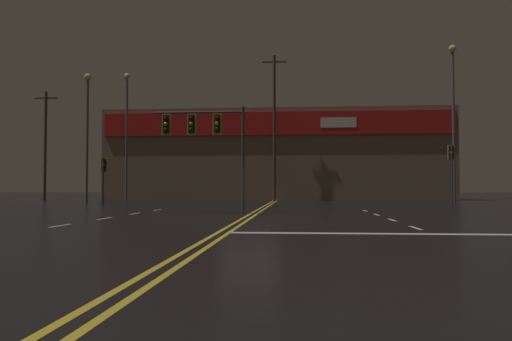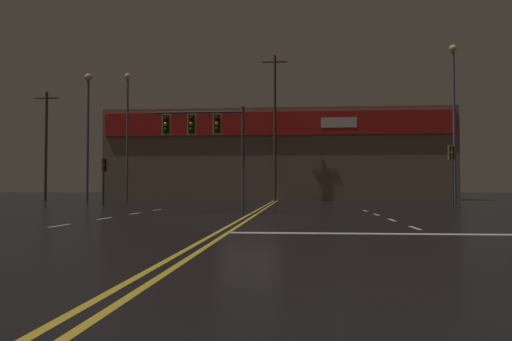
% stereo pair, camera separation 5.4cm
% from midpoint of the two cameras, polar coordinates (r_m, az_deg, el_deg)
% --- Properties ---
extents(ground_plane, '(200.00, 200.00, 0.00)m').
position_cam_midpoint_polar(ground_plane, '(20.55, -0.81, -5.27)').
color(ground_plane, black).
extents(road_markings, '(16.09, 60.00, 0.01)m').
position_cam_midpoint_polar(road_markings, '(18.94, 2.17, -5.54)').
color(road_markings, gold).
rests_on(road_markings, ground).
extents(traffic_signal_median, '(4.23, 0.36, 4.90)m').
position_cam_midpoint_polar(traffic_signal_median, '(23.06, -6.14, 4.57)').
color(traffic_signal_median, '#38383D').
rests_on(traffic_signal_median, ground).
extents(traffic_signal_corner_northwest, '(0.42, 0.36, 3.22)m').
position_cam_midpoint_polar(traffic_signal_corner_northwest, '(35.20, -17.06, 0.04)').
color(traffic_signal_corner_northwest, '#38383D').
rests_on(traffic_signal_corner_northwest, ground).
extents(traffic_signal_corner_northeast, '(0.42, 0.36, 3.90)m').
position_cam_midpoint_polar(traffic_signal_corner_northeast, '(33.99, 21.40, 1.01)').
color(traffic_signal_corner_northeast, '#38383D').
rests_on(traffic_signal_corner_northeast, ground).
extents(streetlight_near_right, '(0.56, 0.56, 11.69)m').
position_cam_midpoint_polar(streetlight_near_right, '(39.56, 21.58, 6.99)').
color(streetlight_near_right, '#59595E').
rests_on(streetlight_near_right, ground).
extents(streetlight_median_approach, '(0.56, 0.56, 10.04)m').
position_cam_midpoint_polar(streetlight_median_approach, '(40.93, -18.75, 5.40)').
color(streetlight_median_approach, '#59595E').
rests_on(streetlight_median_approach, ground).
extents(streetlight_far_left, '(0.56, 0.56, 11.43)m').
position_cam_midpoint_polar(streetlight_far_left, '(46.22, -14.59, 5.46)').
color(streetlight_far_left, '#59595E').
rests_on(streetlight_far_left, ground).
extents(building_backdrop, '(32.53, 10.23, 8.51)m').
position_cam_midpoint_polar(building_backdrop, '(50.32, 2.42, 1.56)').
color(building_backdrop, '#7A6651').
rests_on(building_backdrop, ground).
extents(utility_pole_row, '(45.02, 0.26, 12.99)m').
position_cam_midpoint_polar(utility_pole_row, '(44.40, 4.26, 4.57)').
color(utility_pole_row, '#4C3828').
rests_on(utility_pole_row, ground).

